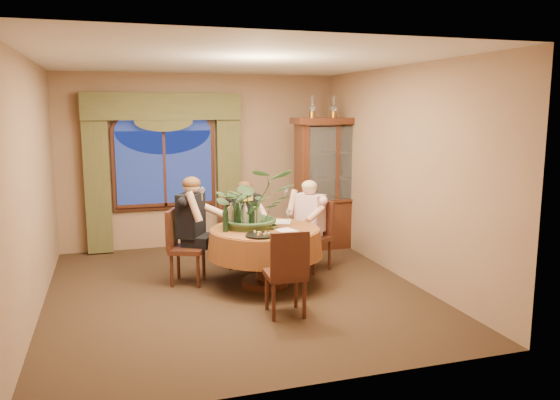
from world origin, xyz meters
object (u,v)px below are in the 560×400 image
object	(u,v)px
person_scarf	(245,223)
centerpiece_plant	(253,176)
wine_bottle_1	(237,214)
wine_bottle_3	(225,218)
olive_bowl	(271,227)
chair_front_left	(285,272)
wine_bottle_4	(238,217)
wine_bottle_2	(231,216)
oil_lamp_right	(355,107)
chair_back_right	(237,233)
stoneware_vase	(256,216)
chair_back	(187,247)
wine_bottle_5	(245,216)
oil_lamp_center	(334,107)
chair_right	(313,236)
wine_bottle_0	(252,217)
dining_table	(265,257)
person_back	(191,229)
person_pink	(310,224)
oil_lamp_left	(312,107)
china_cabinet	(333,183)

from	to	relation	value
person_scarf	centerpiece_plant	xyz separation A→B (m)	(-0.10, -0.89, 0.78)
wine_bottle_1	wine_bottle_3	size ratio (longest dim) A/B	1.00
person_scarf	olive_bowl	size ratio (longest dim) A/B	8.29
chair_front_left	wine_bottle_4	world-z (taller)	wine_bottle_4
person_scarf	wine_bottle_3	distance (m)	1.22
chair_front_left	wine_bottle_2	xyz separation A→B (m)	(-0.35, 1.14, 0.44)
wine_bottle_2	oil_lamp_right	bearing A→B (deg)	32.51
chair_back_right	stoneware_vase	distance (m)	0.92
chair_back	wine_bottle_5	bearing A→B (deg)	86.09
oil_lamp_center	chair_back	size ratio (longest dim) A/B	0.35
person_scarf	centerpiece_plant	bearing A→B (deg)	82.26
chair_right	wine_bottle_0	xyz separation A→B (m)	(-1.01, -0.55, 0.44)
chair_back	oil_lamp_center	bearing A→B (deg)	137.43
dining_table	wine_bottle_5	distance (m)	0.59
olive_bowl	wine_bottle_2	world-z (taller)	wine_bottle_2
chair_front_left	wine_bottle_3	bearing A→B (deg)	118.34
chair_back_right	person_scarf	bearing A→B (deg)	-171.92
person_back	wine_bottle_1	xyz separation A→B (m)	(0.53, -0.35, 0.22)
stoneware_vase	centerpiece_plant	size ratio (longest dim) A/B	0.22
wine_bottle_0	stoneware_vase	bearing A→B (deg)	65.56
chair_back_right	chair_back	xyz separation A→B (m)	(-0.80, -0.62, 0.00)
chair_right	chair_back_right	size ratio (longest dim) A/B	1.00
person_pink	wine_bottle_3	xyz separation A→B (m)	(-1.34, -0.62, 0.28)
oil_lamp_center	wine_bottle_4	size ratio (longest dim) A/B	1.03
wine_bottle_4	oil_lamp_right	bearing A→B (deg)	35.34
person_scarf	wine_bottle_2	world-z (taller)	person_scarf
chair_back	wine_bottle_5	size ratio (longest dim) A/B	2.91
chair_back	person_pink	distance (m)	1.77
oil_lamp_center	wine_bottle_4	xyz separation A→B (m)	(-1.94, -1.64, -1.36)
oil_lamp_left	wine_bottle_0	xyz separation A→B (m)	(-1.42, -1.70, -1.36)
chair_right	chair_front_left	distance (m)	1.74
chair_back	person_back	bearing A→B (deg)	173.99
chair_back	wine_bottle_3	bearing A→B (deg)	65.99
person_back	wine_bottle_0	size ratio (longest dim) A/B	4.19
person_scarf	wine_bottle_1	size ratio (longest dim) A/B	3.73
olive_bowl	wine_bottle_5	bearing A→B (deg)	160.03
china_cabinet	oil_lamp_right	xyz separation A→B (m)	(0.36, 0.00, 1.22)
oil_lamp_center	stoneware_vase	xyz separation A→B (m)	(-1.68, -1.45, -1.40)
oil_lamp_center	wine_bottle_3	size ratio (longest dim) A/B	1.03
chair_front_left	person_back	size ratio (longest dim) A/B	0.69
chair_back_right	chair_front_left	xyz separation A→B (m)	(0.07, -2.02, 0.00)
olive_bowl	china_cabinet	bearing A→B (deg)	47.58
chair_right	wine_bottle_1	size ratio (longest dim) A/B	2.91
china_cabinet	chair_right	distance (m)	1.50
person_pink	person_scarf	xyz separation A→B (m)	(-0.84, 0.45, -0.02)
oil_lamp_right	chair_right	bearing A→B (deg)	-134.70
person_back	wine_bottle_0	distance (m)	0.93
china_cabinet	chair_back_right	bearing A→B (deg)	-160.16
wine_bottle_2	wine_bottle_1	bearing A→B (deg)	36.41
china_cabinet	person_back	world-z (taller)	china_cabinet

